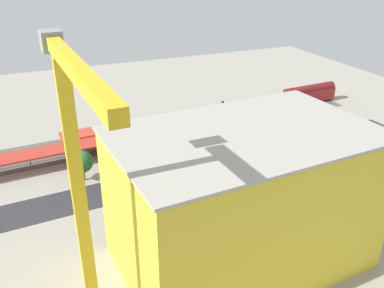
{
  "coord_description": "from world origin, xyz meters",
  "views": [
    {
      "loc": [
        29.11,
        74.04,
        43.37
      ],
      "look_at": [
        -1.28,
        2.92,
        7.1
      ],
      "focal_mm": 39.04,
      "sensor_mm": 36.0,
      "label": 1
    }
  ],
  "objects_px": {
    "construction_building": "(242,201)",
    "street_tree_2": "(294,124)",
    "locomotive": "(240,109)",
    "tower_crane": "(81,194)",
    "street_tree_3": "(82,162)",
    "box_truck_0": "(252,186)",
    "street_tree_1": "(203,136)",
    "parked_car_1": "(282,159)",
    "parked_car_2": "(248,166)",
    "platform_canopy_far": "(160,119)",
    "street_tree_0": "(297,122)",
    "parked_car_0": "(310,152)",
    "passenger_coach": "(309,94)",
    "platform_canopy_near": "(100,141)",
    "parked_car_3": "(217,172)",
    "traffic_light": "(214,141)"
  },
  "relations": [
    {
      "from": "parked_car_3",
      "to": "traffic_light",
      "type": "relative_size",
      "value": 0.65
    },
    {
      "from": "platform_canopy_far",
      "to": "parked_car_1",
      "type": "relative_size",
      "value": 10.78
    },
    {
      "from": "locomotive",
      "to": "construction_building",
      "type": "bearing_deg",
      "value": 60.93
    },
    {
      "from": "parked_car_2",
      "to": "street_tree_1",
      "type": "height_order",
      "value": "street_tree_1"
    },
    {
      "from": "construction_building",
      "to": "street_tree_2",
      "type": "distance_m",
      "value": 45.86
    },
    {
      "from": "passenger_coach",
      "to": "street_tree_1",
      "type": "bearing_deg",
      "value": 24.85
    },
    {
      "from": "parked_car_3",
      "to": "street_tree_1",
      "type": "relative_size",
      "value": 0.51
    },
    {
      "from": "parked_car_1",
      "to": "box_truck_0",
      "type": "distance_m",
      "value": 15.75
    },
    {
      "from": "parked_car_2",
      "to": "street_tree_3",
      "type": "xyz_separation_m",
      "value": [
        33.55,
        -9.39,
        3.41
      ]
    },
    {
      "from": "locomotive",
      "to": "tower_crane",
      "type": "bearing_deg",
      "value": 49.01
    },
    {
      "from": "parked_car_3",
      "to": "street_tree_1",
      "type": "distance_m",
      "value": 9.94
    },
    {
      "from": "parked_car_2",
      "to": "tower_crane",
      "type": "relative_size",
      "value": 0.12
    },
    {
      "from": "construction_building",
      "to": "tower_crane",
      "type": "distance_m",
      "value": 26.24
    },
    {
      "from": "platform_canopy_far",
      "to": "street_tree_1",
      "type": "xyz_separation_m",
      "value": [
        -4.36,
        16.48,
        1.29
      ]
    },
    {
      "from": "tower_crane",
      "to": "street_tree_1",
      "type": "relative_size",
      "value": 4.41
    },
    {
      "from": "construction_building",
      "to": "street_tree_3",
      "type": "relative_size",
      "value": 5.42
    },
    {
      "from": "platform_canopy_near",
      "to": "passenger_coach",
      "type": "distance_m",
      "value": 67.21
    },
    {
      "from": "locomotive",
      "to": "street_tree_0",
      "type": "height_order",
      "value": "street_tree_0"
    },
    {
      "from": "street_tree_2",
      "to": "parked_car_3",
      "type": "bearing_deg",
      "value": 17.49
    },
    {
      "from": "parked_car_2",
      "to": "street_tree_1",
      "type": "xyz_separation_m",
      "value": [
        6.79,
        -8.9,
        4.61
      ]
    },
    {
      "from": "locomotive",
      "to": "parked_car_2",
      "type": "relative_size",
      "value": 3.39
    },
    {
      "from": "passenger_coach",
      "to": "tower_crane",
      "type": "distance_m",
      "value": 99.92
    },
    {
      "from": "parked_car_0",
      "to": "construction_building",
      "type": "relative_size",
      "value": 0.13
    },
    {
      "from": "passenger_coach",
      "to": "parked_car_0",
      "type": "xyz_separation_m",
      "value": [
        21.65,
        29.27,
        -2.37
      ]
    },
    {
      "from": "parked_car_1",
      "to": "parked_car_2",
      "type": "height_order",
      "value": "parked_car_2"
    },
    {
      "from": "parked_car_2",
      "to": "platform_canopy_near",
      "type": "bearing_deg",
      "value": -34.1
    },
    {
      "from": "tower_crane",
      "to": "street_tree_2",
      "type": "bearing_deg",
      "value": -144.93
    },
    {
      "from": "parked_car_1",
      "to": "street_tree_1",
      "type": "bearing_deg",
      "value": -29.99
    },
    {
      "from": "construction_building",
      "to": "box_truck_0",
      "type": "distance_m",
      "value": 21.1
    },
    {
      "from": "locomotive",
      "to": "box_truck_0",
      "type": "xyz_separation_m",
      "value": [
        18.73,
        38.56,
        -0.05
      ]
    },
    {
      "from": "construction_building",
      "to": "street_tree_1",
      "type": "relative_size",
      "value": 4.27
    },
    {
      "from": "box_truck_0",
      "to": "street_tree_2",
      "type": "relative_size",
      "value": 1.17
    },
    {
      "from": "parked_car_1",
      "to": "street_tree_0",
      "type": "relative_size",
      "value": 0.65
    },
    {
      "from": "tower_crane",
      "to": "street_tree_3",
      "type": "bearing_deg",
      "value": -97.23
    },
    {
      "from": "parked_car_3",
      "to": "box_truck_0",
      "type": "height_order",
      "value": "box_truck_0"
    },
    {
      "from": "platform_canopy_near",
      "to": "platform_canopy_far",
      "type": "height_order",
      "value": "platform_canopy_far"
    },
    {
      "from": "parked_car_3",
      "to": "tower_crane",
      "type": "relative_size",
      "value": 0.11
    },
    {
      "from": "platform_canopy_far",
      "to": "parked_car_2",
      "type": "relative_size",
      "value": 11.82
    },
    {
      "from": "street_tree_1",
      "to": "construction_building",
      "type": "bearing_deg",
      "value": 74.89
    },
    {
      "from": "platform_canopy_far",
      "to": "street_tree_0",
      "type": "height_order",
      "value": "street_tree_0"
    },
    {
      "from": "tower_crane",
      "to": "street_tree_3",
      "type": "relative_size",
      "value": 5.59
    },
    {
      "from": "box_truck_0",
      "to": "platform_canopy_far",
      "type": "bearing_deg",
      "value": -78.82
    },
    {
      "from": "tower_crane",
      "to": "parked_car_0",
      "type": "bearing_deg",
      "value": -150.2
    },
    {
      "from": "locomotive",
      "to": "parked_car_2",
      "type": "bearing_deg",
      "value": 64.35
    },
    {
      "from": "locomotive",
      "to": "box_truck_0",
      "type": "bearing_deg",
      "value": 64.1
    },
    {
      "from": "box_truck_0",
      "to": "street_tree_3",
      "type": "bearing_deg",
      "value": -31.88
    },
    {
      "from": "construction_building",
      "to": "street_tree_1",
      "type": "distance_m",
      "value": 34.7
    },
    {
      "from": "parked_car_0",
      "to": "street_tree_1",
      "type": "relative_size",
      "value": 0.56
    },
    {
      "from": "platform_canopy_far",
      "to": "passenger_coach",
      "type": "relative_size",
      "value": 2.65
    },
    {
      "from": "street_tree_3",
      "to": "parked_car_0",
      "type": "bearing_deg",
      "value": 170.04
    }
  ]
}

